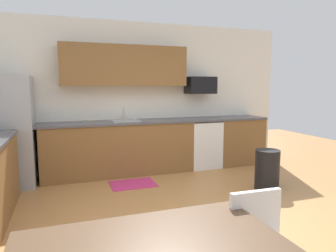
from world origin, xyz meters
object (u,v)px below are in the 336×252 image
at_px(oven_range, 202,143).
at_px(microwave, 200,85).
at_px(refrigerator, 7,132).
at_px(trash_bin, 267,170).
at_px(chair_near_table, 264,247).

distance_m(oven_range, microwave, 1.11).
bearing_deg(refrigerator, oven_range, 1.38).
distance_m(oven_range, trash_bin, 1.57).
bearing_deg(trash_bin, microwave, 102.39).
bearing_deg(microwave, trash_bin, -77.61).
bearing_deg(oven_range, refrigerator, -178.62).
bearing_deg(microwave, oven_range, -90.00).
relative_size(microwave, trash_bin, 0.90).
xyz_separation_m(refrigerator, microwave, (3.33, 0.18, 0.71)).
relative_size(oven_range, chair_near_table, 1.07).
distance_m(oven_range, chair_near_table, 3.91).
xyz_separation_m(oven_range, microwave, (-0.00, 0.10, 1.11)).
relative_size(microwave, chair_near_table, 0.64).
relative_size(refrigerator, chair_near_table, 2.00).
height_order(microwave, chair_near_table, microwave).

